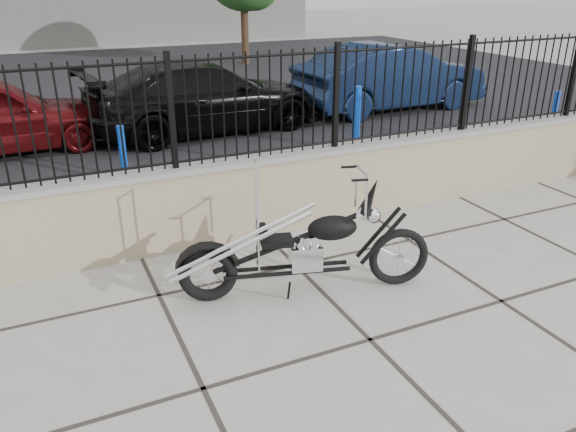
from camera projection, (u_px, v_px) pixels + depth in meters
The scene contains 10 objects.
ground_plane at pixel (370, 340), 4.87m from camera, with size 90.00×90.00×0.00m, color #99968E.
parking_lot at pixel (123, 91), 15.30m from camera, with size 30.00×30.00×0.00m, color black.
retaining_wall at pixel (261, 194), 6.77m from camera, with size 14.00×0.36×0.96m, color gray.
iron_fence at pixel (259, 105), 6.34m from camera, with size 14.00×0.08×1.20m, color black.
chopper_motorcycle at pixel (301, 227), 5.32m from camera, with size 2.38×0.42×1.43m, color black, non-canonical shape.
car_black at pixel (204, 97), 11.11m from camera, with size 1.93×4.75×1.38m, color black.
car_blue at pixel (391, 77), 12.94m from camera, with size 1.59×4.55×1.50m, color #0E1B36.
bollard_a at pixel (123, 155), 8.38m from camera, with size 0.11×0.11×0.89m, color #0C41C2.
bollard_b at pixel (356, 119), 9.92m from camera, with size 0.14×0.14×1.15m, color blue.
bollard_c at pixel (554, 114), 10.90m from camera, with size 0.10×0.10×0.87m, color blue.
Camera 1 is at (-2.34, -3.38, 2.91)m, focal length 35.00 mm.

